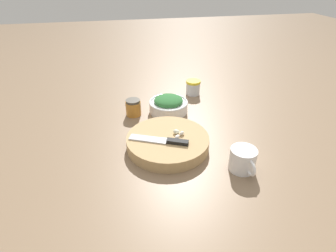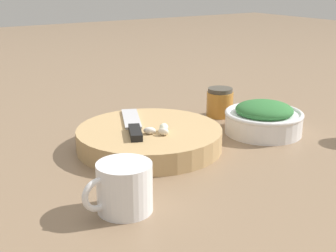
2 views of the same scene
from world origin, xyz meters
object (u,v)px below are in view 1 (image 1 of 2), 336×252
object	(u,v)px
cutting_board	(168,142)
garlic_cloves	(178,134)
honey_jar	(133,108)
spice_jar	(193,87)
herb_bowl	(168,104)
coffee_mug	(243,160)
chef_knife	(162,140)

from	to	relation	value
cutting_board	garlic_cloves	world-z (taller)	garlic_cloves
honey_jar	cutting_board	bearing A→B (deg)	20.60
spice_jar	honey_jar	world-z (taller)	spice_jar
herb_bowl	honey_jar	distance (m)	0.16
coffee_mug	cutting_board	bearing A→B (deg)	-128.98
garlic_cloves	honey_jar	xyz separation A→B (m)	(-0.26, -0.14, -0.02)
chef_knife	spice_jar	size ratio (longest dim) A/B	2.77
cutting_board	chef_knife	xyz separation A→B (m)	(0.02, -0.02, 0.03)
herb_bowl	garlic_cloves	bearing A→B (deg)	-4.28
garlic_cloves	honey_jar	world-z (taller)	honey_jar
cutting_board	coffee_mug	size ratio (longest dim) A/B	2.61
chef_knife	honey_jar	xyz separation A→B (m)	(-0.29, -0.07, -0.01)
cutting_board	garlic_cloves	bearing A→B (deg)	91.32
herb_bowl	coffee_mug	distance (m)	0.45
spice_jar	honey_jar	size ratio (longest dim) A/B	1.02
garlic_cloves	herb_bowl	size ratio (longest dim) A/B	0.34
cutting_board	coffee_mug	bearing A→B (deg)	51.02
herb_bowl	coffee_mug	xyz separation A→B (m)	(0.43, 0.15, 0.00)
chef_knife	spice_jar	xyz separation A→B (m)	(-0.44, 0.24, -0.01)
coffee_mug	spice_jar	bearing A→B (deg)	179.24
honey_jar	spice_jar	bearing A→B (deg)	116.02
cutting_board	honey_jar	distance (m)	0.28
garlic_cloves	spice_jar	size ratio (longest dim) A/B	0.80
coffee_mug	honey_jar	bearing A→B (deg)	-144.55
coffee_mug	honey_jar	size ratio (longest dim) A/B	1.59
garlic_cloves	coffee_mug	bearing A→B (deg)	45.20
herb_bowl	spice_jar	bearing A→B (deg)	134.30
spice_jar	honey_jar	distance (m)	0.35
cutting_board	honey_jar	xyz separation A→B (m)	(-0.26, -0.10, 0.01)
garlic_cloves	chef_knife	bearing A→B (deg)	-68.37
spice_jar	coffee_mug	size ratio (longest dim) A/B	0.65
cutting_board	honey_jar	world-z (taller)	honey_jar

